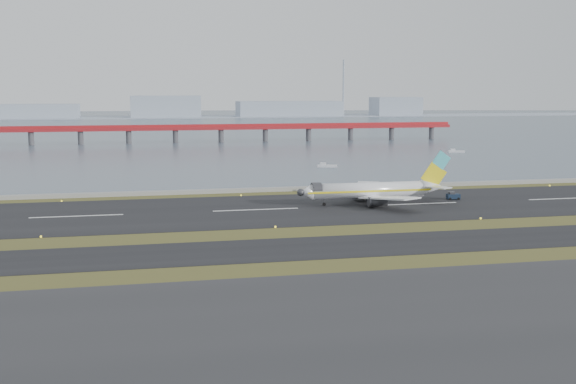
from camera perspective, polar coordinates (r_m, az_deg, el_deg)
The scene contains 12 objects.
ground at distance 138.10m, azimuth -0.38°, elevation -3.44°, with size 1000.00×1000.00×0.00m, color #384117.
apron_strip at distance 86.84m, azimuth 7.42°, elevation -10.46°, with size 1000.00×50.00×0.10m, color #29292B.
taxiway_strip at distance 126.64m, azimuth 0.77°, elevation -4.48°, with size 1000.00×18.00×0.10m, color black.
runway_strip at distance 167.05m, azimuth -2.55°, elevation -1.42°, with size 1000.00×45.00×0.10m, color black.
seawall at distance 196.26m, azimuth -4.07°, elevation 0.12°, with size 1000.00×2.50×1.00m, color gray.
bay_water at distance 593.62m, azimuth -9.82°, elevation 5.27°, with size 1400.00×800.00×1.30m, color #465864.
red_pier at distance 385.89m, azimuth -5.32°, elevation 5.01°, with size 260.00×5.00×10.20m.
far_shoreline at distance 753.78m, azimuth -9.39°, elevation 6.31°, with size 1400.00×80.00×60.50m.
airliner at distance 176.16m, azimuth 6.81°, elevation 0.14°, with size 38.52×32.89×12.80m.
pushback_tug at distance 187.05m, azimuth 12.90°, elevation -0.30°, with size 3.34×2.12×2.06m.
workboat_near at distance 260.04m, azimuth 3.07°, elevation 2.08°, with size 7.30×4.51×1.69m.
workboat_far at distance 329.55m, azimuth 13.12°, elevation 3.14°, with size 7.46×4.21×1.73m.
Camera 1 is at (-28.49, -132.30, 27.51)m, focal length 45.00 mm.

